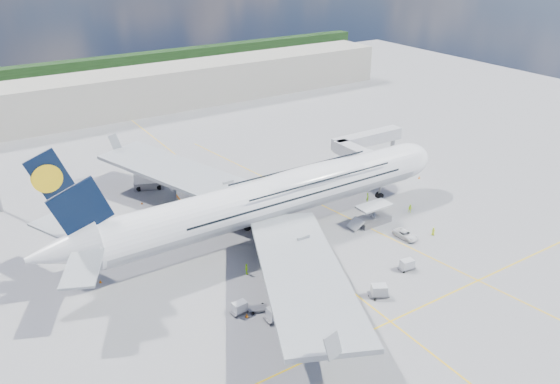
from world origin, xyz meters
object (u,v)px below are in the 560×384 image
catering_truck_outer (149,181)px  crew_van (433,231)px  catering_truck_inner (196,196)px  cone_wing_right_outer (247,315)px  crew_nose (368,198)px  dolly_row_c (329,303)px  dolly_row_b (276,313)px  cone_wing_left_inner (190,216)px  cone_wing_left_outer (142,203)px  crew_tug (331,267)px  dolly_back (240,307)px  service_van (406,235)px  dolly_nose_near (407,264)px  crew_wing (247,269)px  jet_bridge (364,146)px  cone_tail (100,281)px  baggage_tug (288,301)px  dolly_nose_far (379,290)px  dolly_row_a (258,308)px  airliner (275,196)px  cone_nose (419,177)px  cone_wing_right_inner (300,258)px  cargo_loader (372,217)px  crew_loader (410,209)px

catering_truck_outer → crew_van: size_ratio=4.51×
catering_truck_inner → cone_wing_right_outer: size_ratio=13.06×
crew_nose → dolly_row_c: bearing=-175.1°
dolly_row_b → cone_wing_left_inner: bearing=83.0°
crew_van → cone_wing_left_outer: 55.75m
crew_van → crew_tug: (-22.38, 0.34, 0.22)m
dolly_back → catering_truck_outer: bearing=79.8°
service_van → dolly_row_b: bearing=-171.3°
dolly_nose_near → catering_truck_inner: 42.85m
catering_truck_inner → cone_wing_left_inner: (-3.07, -3.81, -1.86)m
cone_wing_left_outer → crew_wing: bearing=-80.9°
jet_bridge → cone_wing_right_outer: 54.95m
catering_truck_outer → crew_van: 57.94m
jet_bridge → cone_tail: jet_bridge is taller
dolly_row_c → baggage_tug: 5.92m
dolly_row_b → service_van: size_ratio=0.68×
baggage_tug → crew_van: size_ratio=1.96×
dolly_nose_far → baggage_tug: bearing=-174.1°
dolly_nose_far → cone_wing_right_outer: 19.72m
dolly_back → crew_van: dolly_back is taller
dolly_row_a → dolly_nose_far: size_ratio=0.92×
airliner → dolly_row_c: airliner is taller
service_van → dolly_nose_near: bearing=-136.6°
cone_nose → cone_wing_left_inner: size_ratio=1.07×
dolly_back → catering_truck_outer: size_ratio=0.41×
dolly_row_c → cone_nose: 50.60m
service_van → crew_van: size_ratio=3.13×
catering_truck_outer → crew_wing: catering_truck_outer is taller
dolly_row_b → dolly_row_c: bearing=-12.6°
dolly_row_c → dolly_nose_near: (15.90, 0.62, 0.57)m
cone_wing_right_inner → cone_wing_left_outer: bearing=113.5°
cargo_loader → catering_truck_outer: 46.90m
dolly_nose_near → crew_wing: (-22.03, 12.57, -0.00)m
dolly_row_a → cone_wing_left_outer: size_ratio=5.90×
cargo_loader → baggage_tug: (-26.72, -12.35, -0.48)m
dolly_row_c → crew_loader: (30.48, 14.53, 0.50)m
catering_truck_inner → cone_wing_right_outer: bearing=-97.4°
catering_truck_outer → jet_bridge: bearing=-1.6°
dolly_row_c → cone_tail: cone_tail is taller
dolly_nose_far → cone_wing_right_outer: (-18.68, 6.27, -0.74)m
airliner → cone_tail: bearing=178.4°
dolly_back → dolly_nose_near: bearing=-14.7°
cargo_loader → crew_loader: (8.87, -0.79, -0.40)m
dolly_row_b → crew_van: size_ratio=2.13×
cargo_loader → catering_truck_inner: size_ratio=1.10×
service_van → crew_loader: size_ratio=2.77×
crew_van → cone_wing_left_outer: crew_van is taller
service_van → cone_tail: 51.28m
cone_wing_right_outer → dolly_row_b: bearing=-38.9°
dolly_row_a → cone_wing_right_inner: size_ratio=5.49×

